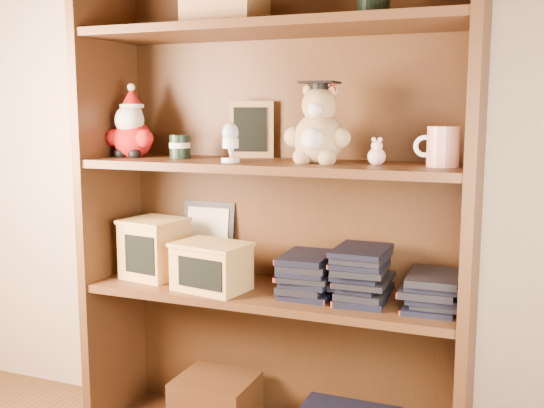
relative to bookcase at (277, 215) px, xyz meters
The scene contains 16 objects.
bookcase is the anchor object (origin of this frame).
shelf_lower 0.25m from the bookcase, 87.06° to the right, with size 1.14×0.33×0.02m.
shelf_upper 0.17m from the bookcase, 87.06° to the right, with size 1.14×0.33×0.02m.
santa_plush 0.56m from the bookcase, behind, with size 0.17×0.13×0.25m.
teachers_tin 0.38m from the bookcase, behind, with size 0.07×0.07×0.07m.
chalkboard_plaque 0.29m from the bookcase, 150.50° to the left, with size 0.14×0.10×0.18m.
egg_cup 0.28m from the bookcase, 128.41° to the right, with size 0.06×0.06×0.12m.
grad_teddy_bear 0.31m from the bookcase, 21.07° to the right, with size 0.20×0.17×0.24m.
pink_figurine 0.38m from the bookcase, ahead, with size 0.05×0.05×0.08m.
teacher_mug 0.55m from the bookcase, ahead, with size 0.12×0.09×0.11m.
certificate_frame 0.32m from the bookcase, 163.09° to the left, with size 0.19×0.05×0.24m.
treats_box 0.44m from the bookcase, behind, with size 0.21×0.21×0.20m.
pencils_box 0.26m from the bookcase, 146.02° to the right, with size 0.25×0.20×0.15m.
book_stack_left 0.22m from the bookcase, 22.92° to the right, with size 0.14×0.20×0.11m.
book_stack_mid 0.33m from the bookcase, 10.09° to the right, with size 0.14×0.20×0.14m.
book_stack_right 0.53m from the bookcase, ahead, with size 0.14×0.20×0.10m.
Camera 1 is at (0.67, -0.47, 1.10)m, focal length 42.00 mm.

